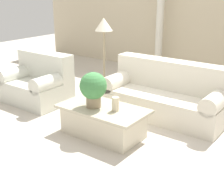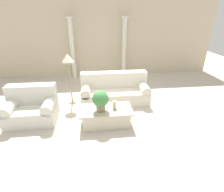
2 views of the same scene
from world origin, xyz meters
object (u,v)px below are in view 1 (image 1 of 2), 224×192
loveseat (38,82)px  potted_plant (93,87)px  coffee_table (103,121)px  floor_lamp (104,31)px  sofa_long (166,95)px

loveseat → potted_plant: 1.83m
coffee_table → floor_lamp: size_ratio=0.84×
loveseat → floor_lamp: size_ratio=0.79×
coffee_table → sofa_long: bearing=73.1°
loveseat → potted_plant: size_ratio=2.38×
coffee_table → floor_lamp: 1.89m
sofa_long → floor_lamp: 1.62m
sofa_long → coffee_table: sofa_long is taller
sofa_long → loveseat: size_ratio=1.68×
coffee_table → potted_plant: bearing=-155.3°
loveseat → potted_plant: (1.74, -0.46, 0.36)m
floor_lamp → potted_plant: bearing=-57.7°
sofa_long → loveseat: same height
loveseat → potted_plant: potted_plant is taller
sofa_long → coffee_table: 1.27m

